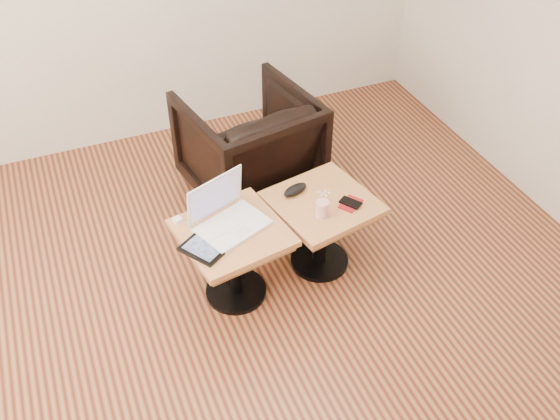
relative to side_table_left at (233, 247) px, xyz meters
name	(u,v)px	position (x,y,z in m)	size (l,w,h in m)	color
room_shell	(225,140)	(-0.13, -0.44, 0.99)	(4.52, 4.52, 2.71)	#4B1D12
side_table_left	(233,247)	(0.00, 0.00, 0.00)	(0.61, 0.61, 0.48)	black
side_table_right	(322,217)	(0.54, 0.04, 0.00)	(0.62, 0.62, 0.48)	black
laptop	(227,216)	(0.00, 0.06, 0.17)	(0.43, 0.38, 0.25)	white
tablet	(204,248)	(-0.17, -0.08, 0.13)	(0.26, 0.28, 0.02)	black
charging_adapter	(178,220)	(-0.24, 0.17, 0.13)	(0.04, 0.04, 0.02)	white
glasses_case	(295,190)	(0.43, 0.16, 0.14)	(0.16, 0.07, 0.05)	black
striped_cup	(322,209)	(0.48, -0.07, 0.16)	(0.07, 0.07, 0.09)	#C24A58
earbuds_tangle	(324,193)	(0.57, 0.08, 0.13)	(0.07, 0.06, 0.01)	white
phone_on_sleeve	(351,203)	(0.67, -0.05, 0.13)	(0.16, 0.15, 0.02)	maroon
armchair	(249,145)	(0.41, 0.87, 0.00)	(0.76, 0.78, 0.71)	black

